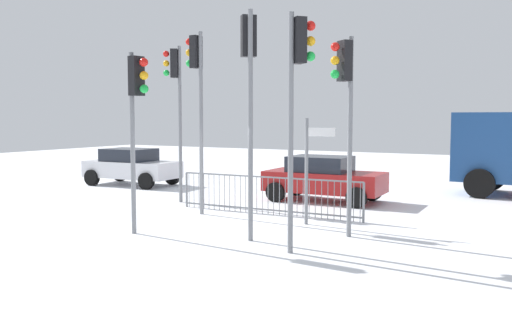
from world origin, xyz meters
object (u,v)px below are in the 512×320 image
traffic_light_mid_right (345,91)px  car_red_trailing (323,178)px  car_white_near (131,166)px  traffic_light_rear_left (175,89)px  traffic_light_foreground_right (297,78)px  direction_sign_post (309,165)px  traffic_light_foreground_left (249,74)px  traffic_light_rear_right (197,82)px  traffic_light_mid_left (136,101)px

traffic_light_mid_right → car_red_trailing: bearing=-25.6°
traffic_light_mid_right → car_white_near: bearing=12.4°
traffic_light_mid_right → traffic_light_rear_left: 6.93m
traffic_light_mid_right → traffic_light_foreground_right: traffic_light_foreground_right is taller
direction_sign_post → traffic_light_foreground_left: bearing=-107.5°
traffic_light_rear_right → traffic_light_rear_left: size_ratio=1.02×
traffic_light_foreground_right → car_white_near: size_ratio=1.24×
car_white_near → car_red_trailing: bearing=-4.3°
traffic_light_rear_right → traffic_light_foreground_right: 5.13m
traffic_light_rear_right → traffic_light_foreground_left: (2.92, -2.16, -0.03)m
car_red_trailing → car_white_near: same height
traffic_light_rear_right → traffic_light_rear_left: bearing=58.3°
traffic_light_rear_right → car_red_trailing: size_ratio=1.33×
traffic_light_mid_right → traffic_light_rear_left: bearing=17.8°
traffic_light_foreground_right → traffic_light_rear_right: bearing=-169.8°
traffic_light_mid_left → car_red_trailing: 7.47m
traffic_light_rear_right → traffic_light_foreground_left: 3.63m
traffic_light_rear_left → car_red_trailing: size_ratio=1.30×
traffic_light_foreground_left → car_red_trailing: 6.76m
traffic_light_mid_right → direction_sign_post: traffic_light_mid_right is taller
traffic_light_mid_right → car_white_near: size_ratio=1.17×
traffic_light_rear_right → car_white_near: (-6.16, 4.12, -2.95)m
traffic_light_mid_right → traffic_light_rear_left: (-6.52, 2.32, 0.31)m
traffic_light_rear_right → traffic_light_foreground_right: bearing=-116.3°
car_white_near → traffic_light_foreground_right: bearing=-35.8°
traffic_light_foreground_left → car_white_near: 11.42m
car_white_near → traffic_light_rear_right: bearing=-36.5°
traffic_light_foreground_left → traffic_light_rear_left: 5.93m
traffic_light_foreground_right → direction_sign_post: 3.55m
traffic_light_rear_left → car_red_trailing: bearing=-89.9°
traffic_light_mid_right → direction_sign_post: bearing=0.1°
traffic_light_foreground_right → direction_sign_post: (-0.96, 2.79, -1.98)m
traffic_light_mid_left → traffic_light_rear_left: size_ratio=0.85×
traffic_light_mid_left → car_red_trailing: size_ratio=1.10×
traffic_light_rear_right → direction_sign_post: (3.39, 0.07, -2.19)m
traffic_light_rear_right → direction_sign_post: traffic_light_rear_right is taller
direction_sign_post → car_red_trailing: bearing=101.5°
traffic_light_rear_left → traffic_light_rear_right: bearing=-158.9°
traffic_light_mid_left → traffic_light_rear_left: bearing=-147.0°
traffic_light_mid_right → traffic_light_rear_left: size_ratio=0.91×
traffic_light_mid_left → car_red_trailing: bearing=171.0°
traffic_light_rear_right → traffic_light_rear_left: traffic_light_rear_right is taller
traffic_light_rear_right → car_white_near: 7.98m
traffic_light_mid_left → direction_sign_post: traffic_light_mid_left is taller
traffic_light_mid_right → direction_sign_post: size_ratio=1.67×
traffic_light_rear_right → traffic_light_mid_left: size_ratio=1.20×
traffic_light_rear_right → car_red_trailing: bearing=-24.1°
traffic_light_foreground_right → direction_sign_post: bearing=151.1°
traffic_light_foreground_left → direction_sign_post: (0.48, 2.23, -2.16)m
car_white_near → traffic_light_mid_right: bearing=-27.7°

